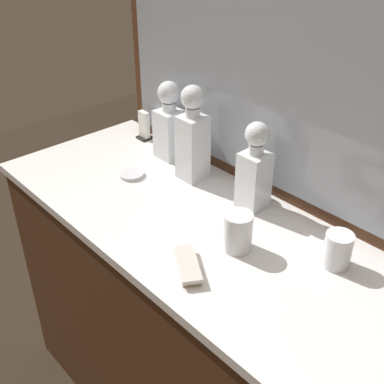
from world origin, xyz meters
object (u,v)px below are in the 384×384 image
at_px(crystal_tumbler_center, 238,233).
at_px(porcelain_dish, 132,174).
at_px(silver_brush_far_right, 188,266).
at_px(crystal_decanter_right, 254,174).
at_px(crystal_tumbler_far_left, 337,251).
at_px(napkin_holder, 144,127).
at_px(crystal_decanter_front, 170,127).
at_px(crystal_decanter_far_left, 193,142).

relative_size(crystal_tumbler_center, porcelain_dish, 1.29).
height_order(silver_brush_far_right, porcelain_dish, silver_brush_far_right).
relative_size(crystal_decanter_right, crystal_tumbler_far_left, 2.90).
relative_size(porcelain_dish, napkin_holder, 0.75).
relative_size(crystal_decanter_front, napkin_holder, 2.52).
height_order(crystal_decanter_front, crystal_tumbler_far_left, crystal_decanter_front).
height_order(crystal_tumbler_far_left, porcelain_dish, crystal_tumbler_far_left).
xyz_separation_m(crystal_tumbler_center, napkin_holder, (-0.70, 0.23, -0.00)).
xyz_separation_m(crystal_decanter_right, silver_brush_far_right, (0.09, -0.34, -0.10)).
height_order(crystal_decanter_front, porcelain_dish, crystal_decanter_front).
bearing_deg(crystal_decanter_right, crystal_decanter_front, 176.13).
xyz_separation_m(crystal_decanter_far_left, crystal_tumbler_center, (0.36, -0.17, -0.08)).
bearing_deg(silver_brush_far_right, porcelain_dish, 159.68).
bearing_deg(crystal_tumbler_far_left, crystal_decanter_front, 174.09).
relative_size(crystal_decanter_front, porcelain_dish, 3.34).
height_order(crystal_decanter_right, crystal_decanter_front, crystal_decanter_front).
distance_m(crystal_decanter_front, napkin_holder, 0.19).
relative_size(crystal_decanter_front, crystal_tumbler_center, 2.59).
distance_m(crystal_decanter_far_left, napkin_holder, 0.36).
relative_size(crystal_tumbler_center, silver_brush_far_right, 0.73).
height_order(crystal_decanter_right, crystal_tumbler_far_left, crystal_decanter_right).
height_order(crystal_tumbler_center, porcelain_dish, crystal_tumbler_center).
xyz_separation_m(crystal_decanter_far_left, napkin_holder, (-0.34, 0.06, -0.08)).
height_order(crystal_decanter_far_left, porcelain_dish, crystal_decanter_far_left).
bearing_deg(crystal_decanter_front, napkin_holder, 173.05).
distance_m(crystal_decanter_right, crystal_tumbler_center, 0.22).
distance_m(crystal_tumbler_center, crystal_tumbler_far_left, 0.25).
distance_m(crystal_decanter_front, silver_brush_far_right, 0.63).
bearing_deg(porcelain_dish, napkin_holder, 133.60).
distance_m(crystal_decanter_far_left, crystal_tumbler_far_left, 0.58).
height_order(crystal_decanter_right, porcelain_dish, crystal_decanter_right).
bearing_deg(crystal_tumbler_far_left, crystal_decanter_right, 171.51).
relative_size(crystal_decanter_right, crystal_decanter_front, 0.99).
xyz_separation_m(crystal_decanter_right, crystal_tumbler_far_left, (0.32, -0.05, -0.07)).
bearing_deg(crystal_decanter_front, crystal_decanter_far_left, -14.46).
distance_m(crystal_tumbler_far_left, silver_brush_far_right, 0.38).
height_order(crystal_decanter_front, silver_brush_far_right, crystal_decanter_front).
xyz_separation_m(crystal_decanter_right, crystal_tumbler_center, (0.11, -0.18, -0.06)).
relative_size(crystal_decanter_right, crystal_decanter_far_left, 0.86).
bearing_deg(crystal_tumbler_center, crystal_tumbler_far_left, 32.11).
bearing_deg(crystal_tumbler_far_left, porcelain_dish, -171.10).
relative_size(crystal_decanter_right, crystal_tumbler_center, 2.55).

